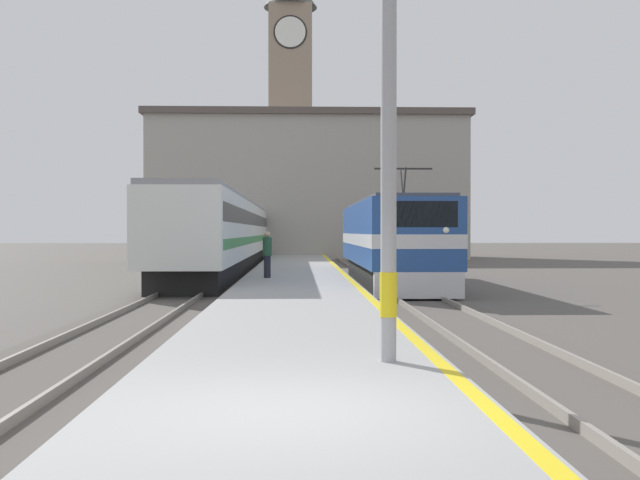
% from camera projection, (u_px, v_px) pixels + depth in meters
% --- Properties ---
extents(ground_plane, '(200.00, 200.00, 0.00)m').
position_uv_depth(ground_plane, '(297.00, 274.00, 37.30)').
color(ground_plane, '#514C47').
extents(platform, '(4.13, 140.00, 0.39)m').
position_uv_depth(platform, '(297.00, 276.00, 32.30)').
color(platform, '#999999').
rests_on(platform, ground).
extents(rail_track_near, '(2.84, 140.00, 0.16)m').
position_uv_depth(rail_track_near, '(383.00, 280.00, 32.41)').
color(rail_track_near, '#514C47').
rests_on(rail_track_near, ground).
extents(rail_track_far, '(2.83, 140.00, 0.16)m').
position_uv_depth(rail_track_far, '(209.00, 280.00, 32.19)').
color(rail_track_far, '#514C47').
rests_on(rail_track_far, ground).
extents(locomotive_train, '(2.92, 14.37, 4.36)m').
position_uv_depth(locomotive_train, '(391.00, 241.00, 29.69)').
color(locomotive_train, black).
rests_on(locomotive_train, ground).
extents(passenger_train, '(2.92, 52.69, 3.79)m').
position_uv_depth(passenger_train, '(240.00, 233.00, 49.40)').
color(passenger_train, black).
rests_on(passenger_train, ground).
extents(catenary_mast, '(2.77, 0.23, 7.19)m').
position_uv_depth(catenary_mast, '(400.00, 87.00, 10.00)').
color(catenary_mast, '#9E9EA3').
rests_on(catenary_mast, platform).
extents(person_on_platform, '(0.34, 0.34, 1.75)m').
position_uv_depth(person_on_platform, '(267.00, 253.00, 28.10)').
color(person_on_platform, '#23232D').
rests_on(person_on_platform, platform).
extents(clock_tower, '(5.24, 5.24, 27.96)m').
position_uv_depth(clock_tower, '(290.00, 103.00, 73.80)').
color(clock_tower, gray).
rests_on(clock_tower, ground).
extents(station_building, '(25.12, 9.53, 11.43)m').
position_uv_depth(station_building, '(307.00, 187.00, 60.43)').
color(station_building, '#A8A399').
rests_on(station_building, ground).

